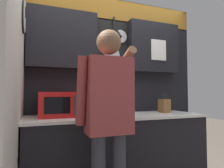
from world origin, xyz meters
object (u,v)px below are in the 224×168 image
(microwave, at_px, (61,104))
(person, at_px, (108,111))
(knife_block, at_px, (164,105))
(utensil_crock, at_px, (116,107))

(microwave, height_order, person, person)
(microwave, bearing_deg, knife_block, 0.01)
(knife_block, relative_size, utensil_crock, 0.77)
(microwave, distance_m, utensil_crock, 0.67)
(microwave, xyz_separation_m, person, (0.32, -0.67, -0.03))
(microwave, bearing_deg, utensil_crock, 0.13)
(microwave, bearing_deg, person, -64.21)
(person, bearing_deg, utensil_crock, 62.76)
(microwave, relative_size, person, 0.27)
(knife_block, xyz_separation_m, person, (-1.04, -0.67, 0.01))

